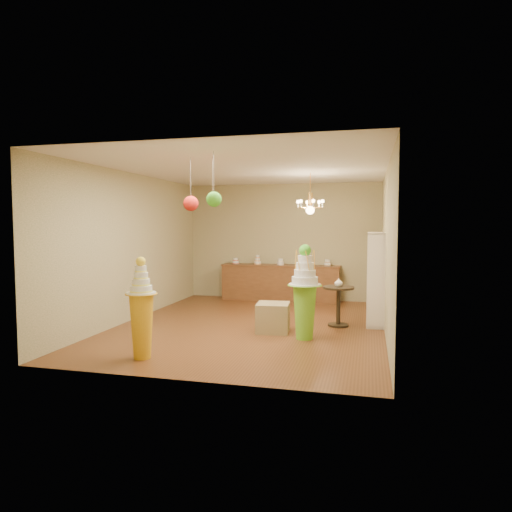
% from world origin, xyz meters
% --- Properties ---
extents(floor, '(6.50, 6.50, 0.00)m').
position_xyz_m(floor, '(0.00, 0.00, 0.00)').
color(floor, '#583017').
rests_on(floor, ground).
extents(ceiling, '(6.50, 6.50, 0.00)m').
position_xyz_m(ceiling, '(0.00, 0.00, 3.00)').
color(ceiling, silver).
rests_on(ceiling, ground).
extents(wall_back, '(5.00, 0.04, 3.00)m').
position_xyz_m(wall_back, '(0.00, 3.25, 1.50)').
color(wall_back, tan).
rests_on(wall_back, ground).
extents(wall_front, '(5.00, 0.04, 3.00)m').
position_xyz_m(wall_front, '(0.00, -3.25, 1.50)').
color(wall_front, tan).
rests_on(wall_front, ground).
extents(wall_left, '(0.04, 6.50, 3.00)m').
position_xyz_m(wall_left, '(-2.50, 0.00, 1.50)').
color(wall_left, tan).
rests_on(wall_left, ground).
extents(wall_right, '(0.04, 6.50, 3.00)m').
position_xyz_m(wall_right, '(2.50, 0.00, 1.50)').
color(wall_right, tan).
rests_on(wall_right, ground).
extents(pedestal_green, '(0.72, 0.72, 1.62)m').
position_xyz_m(pedestal_green, '(1.15, -0.82, 0.69)').
color(pedestal_green, '#6BB628').
rests_on(pedestal_green, floor).
extents(pedestal_orange, '(0.48, 0.48, 1.49)m').
position_xyz_m(pedestal_orange, '(-1.00, -2.51, 0.61)').
color(pedestal_orange, gold).
rests_on(pedestal_orange, floor).
extents(burlap_riser, '(0.64, 0.64, 0.53)m').
position_xyz_m(burlap_riser, '(0.52, -0.44, 0.26)').
color(burlap_riser, olive).
rests_on(burlap_riser, floor).
extents(sideboard, '(3.04, 0.54, 1.16)m').
position_xyz_m(sideboard, '(0.00, 2.97, 0.48)').
color(sideboard, brown).
rests_on(sideboard, floor).
extents(shelving_unit, '(0.33, 1.20, 1.80)m').
position_xyz_m(shelving_unit, '(2.34, 0.80, 0.90)').
color(shelving_unit, silver).
rests_on(shelving_unit, floor).
extents(round_table, '(0.75, 0.75, 0.77)m').
position_xyz_m(round_table, '(1.64, 0.33, 0.49)').
color(round_table, black).
rests_on(round_table, floor).
extents(vase, '(0.20, 0.20, 0.16)m').
position_xyz_m(vase, '(1.64, 0.33, 0.85)').
color(vase, silver).
rests_on(vase, round_table).
extents(pom_red_left, '(0.23, 0.23, 0.84)m').
position_xyz_m(pom_red_left, '(-0.50, -1.82, 2.28)').
color(pom_red_left, '#463C33').
rests_on(pom_red_left, ceiling).
extents(pom_green_mid, '(0.22, 0.22, 0.79)m').
position_xyz_m(pom_green_mid, '(0.04, -2.27, 2.32)').
color(pom_green_mid, '#463C33').
rests_on(pom_green_mid, ceiling).
extents(pom_red_right, '(0.16, 0.16, 0.71)m').
position_xyz_m(pom_red_right, '(-0.16, -1.74, 2.37)').
color(pom_red_right, '#463C33').
rests_on(pom_red_right, ceiling).
extents(chandelier, '(0.68, 0.68, 0.85)m').
position_xyz_m(chandelier, '(1.02, 0.81, 2.30)').
color(chandelier, '#E3AA50').
rests_on(chandelier, ceiling).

